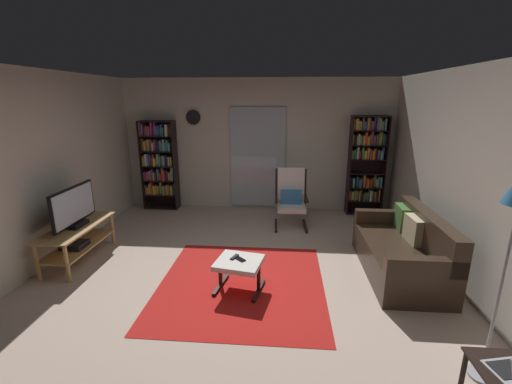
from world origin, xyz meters
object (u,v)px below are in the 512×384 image
Objects in this scene: television at (74,208)px; wall_clock at (193,117)px; ottoman at (239,265)px; tv_remote at (235,257)px; cell_phone at (240,259)px; lounge_armchair at (291,196)px; leather_sofa at (404,251)px; tv_stand at (78,238)px; bookshelf_near_tv at (159,162)px; bookshelf_near_sofa at (366,161)px.

television is 2.97m from wall_clock.
ottoman is 0.12m from tv_remote.
cell_phone is at bearing 53.29° from ottoman.
television is at bearing -151.01° from lounge_armchair.
lounge_armchair is at bearing 73.84° from ottoman.
wall_clock is (-3.38, 2.55, 1.55)m from leather_sofa.
tv_stand is 0.70× the size of bookshelf_near_tv.
tv_remote reaches higher than cell_phone.
leather_sofa is 5.92× the size of wall_clock.
tv_stand is 0.73× the size of leather_sofa.
bookshelf_near_sofa is 6.58× the size of wall_clock.
tv_stand is 3.42m from lounge_armchair.
wall_clock reaches higher than bookshelf_near_sofa.
bookshelf_near_tv reaches higher than tv_remote.
tv_remote reaches higher than ottoman.
television is at bearing -111.88° from wall_clock.
leather_sofa is 11.92× the size of tv_remote.
wall_clock is (1.03, 2.57, 1.07)m from television.
bookshelf_near_tv is 3.65m from cell_phone.
cell_phone is at bearing -12.88° from tv_stand.
bookshelf_near_tv reaches higher than tv_stand.
leather_sofa is at bearing -29.89° from cell_phone.
ottoman is at bearing -22.73° from tv_remote.
ottoman is 3.73m from wall_clock.
bookshelf_near_sofa is 1.11× the size of leather_sofa.
tv_remote is at bearing -68.04° from wall_clock.
bookshelf_near_tv is (0.32, 2.45, 0.62)m from tv_stand.
leather_sofa is (4.09, -2.41, -0.66)m from bookshelf_near_tv.
bookshelf_near_sofa is 1.72m from lounge_armchair.
bookshelf_near_tv is 2.80m from lounge_armchair.
tv_stand is 2.41m from cell_phone.
bookshelf_near_sofa is 3.72m from ottoman.
cell_phone is at bearing -55.85° from bookshelf_near_tv.
wall_clock is at bearing 177.61° from bookshelf_near_sofa.
tv_stand is 1.36× the size of television.
tv_stand is 1.23× the size of lounge_armchair.
leather_sofa is at bearing 0.24° from television.
tv_stand is 0.44m from television.
tv_remote is at bearing -12.15° from tv_stand.
cell_phone is at bearing -164.56° from leather_sofa.
television is at bearing -169.41° from tv_remote.
wall_clock is (0.71, 0.14, 0.89)m from bookshelf_near_tv.
bookshelf_near_tv is 2.98× the size of ottoman.
leather_sofa reaches higher than tv_stand.
lounge_armchair is 2.52m from wall_clock.
tv_stand is 2.09× the size of ottoman.
tv_remote is 3.62m from wall_clock.
tv_stand is at bearing 166.66° from ottoman.
television is at bearing 121.41° from cell_phone.
lounge_armchair is 3.53× the size of wall_clock.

